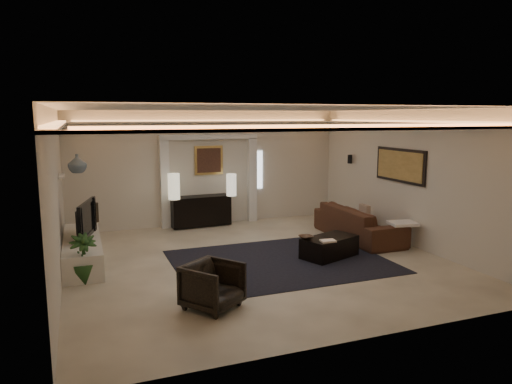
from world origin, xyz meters
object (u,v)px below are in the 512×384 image
object	(u,v)px
console	(201,211)
sofa	(358,223)
armchair	(213,286)
coffee_table	(329,247)

from	to	relation	value
console	sofa	size ratio (longest dim) A/B	0.60
console	armchair	xyz separation A→B (m)	(-1.12, -5.13, -0.06)
sofa	armchair	distance (m)	4.97
sofa	coffee_table	distance (m)	1.72
sofa	coffee_table	xyz separation A→B (m)	(-1.35, -1.06, -0.16)
console	coffee_table	xyz separation A→B (m)	(1.72, -3.52, -0.20)
console	coffee_table	distance (m)	3.92
sofa	armchair	world-z (taller)	sofa
sofa	console	bearing A→B (deg)	51.37
console	coffee_table	world-z (taller)	console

